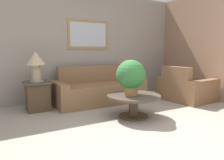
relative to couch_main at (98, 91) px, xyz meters
The scene contains 9 objects.
ground_plane 2.31m from the couch_main, 94.59° to the right, with size 20.00×20.00×0.00m, color gray.
wall_back 1.21m from the couch_main, 106.44° to the left, with size 7.40×0.09×2.60m.
wall_right 2.87m from the couch_main, 18.53° to the right, with size 0.06×4.86×2.60m.
couch_main is the anchor object (origin of this frame).
armchair 2.10m from the couch_main, 23.40° to the right, with size 1.05×1.20×0.83m.
coffee_table 1.32m from the couch_main, 87.06° to the right, with size 0.97×0.97×0.41m.
side_table 1.36m from the couch_main, behind, with size 0.50×0.50×0.59m.
table_lamp 1.53m from the couch_main, behind, with size 0.38×0.38×0.60m.
potted_plant_on_table 1.39m from the couch_main, 89.59° to the right, with size 0.52×0.52×0.63m.
Camera 1 is at (-1.99, -2.20, 1.23)m, focal length 35.00 mm.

